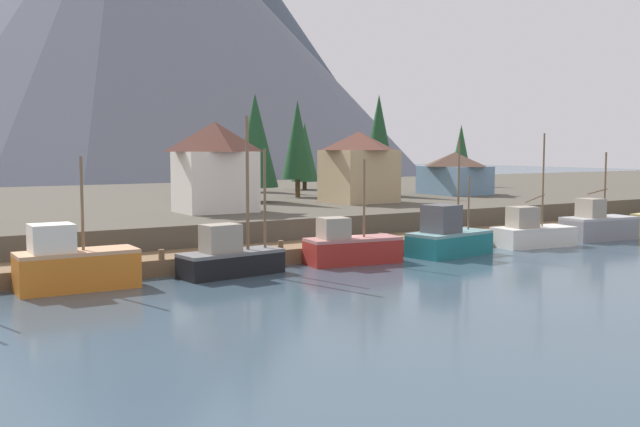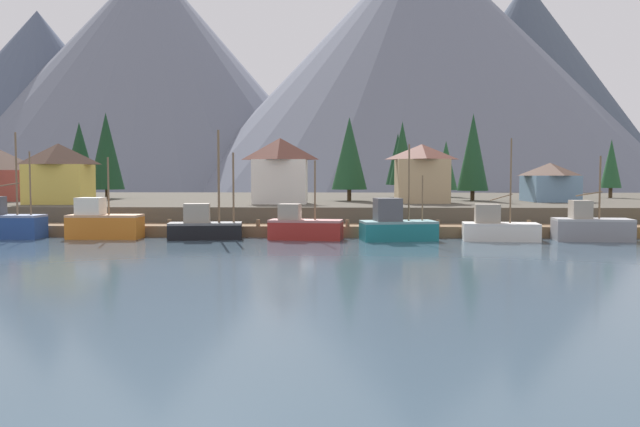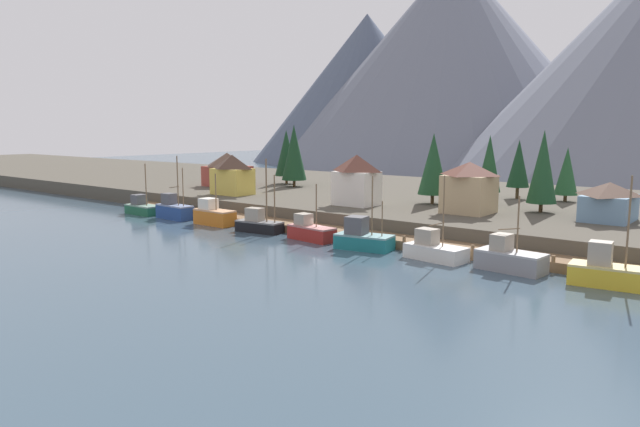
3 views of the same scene
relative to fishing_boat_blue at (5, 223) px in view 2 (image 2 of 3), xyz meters
The scene contains 27 objects.
ground_plane 33.83m from the fishing_boat_blue, 39.42° to the left, with size 400.00×400.00×1.00m, color #384C5B.
dock 26.34m from the fishing_boat_blue, ahead, with size 80.00×4.00×1.60m.
shoreline_bank 42.43m from the fishing_boat_blue, 52.04° to the left, with size 400.00×56.00×2.50m, color #4C473D.
mountain_west_peak 159.39m from the fishing_boat_blue, 114.25° to the left, with size 89.38×89.38×56.68m, color #4C566B.
mountain_central_peak 154.45m from the fishing_boat_blue, 101.57° to the left, with size 127.12×127.12×73.89m, color slate.
mountain_east_peak 147.06m from the fishing_boat_blue, 68.24° to the left, with size 140.50×140.50×74.50m, color slate.
mountain_far_ridge 167.19m from the fishing_boat_blue, 58.96° to the left, with size 87.31×87.31×63.66m, color #475160.
fishing_boat_blue is the anchor object (origin of this frame).
fishing_boat_orange 8.65m from the fishing_boat_blue, ahead, with size 6.27×2.51×7.12m.
fishing_boat_black 17.63m from the fishing_boat_blue, ahead, with size 6.49×3.06×9.45m.
fishing_boat_red 26.28m from the fishing_boat_blue, ahead, with size 6.49×3.07×6.81m.
fishing_boat_teal 34.20m from the fishing_boat_blue, ahead, with size 6.65×3.90×8.17m.
fishing_boat_white 42.91m from the fishing_boat_blue, ahead, with size 6.54×3.53×8.66m.
fishing_boat_grey 50.72m from the fishing_boat_blue, ahead, with size 6.49×3.33×7.19m.
house_yellow 13.02m from the fishing_boat_blue, 92.69° to the left, with size 6.64×4.46×6.45m.
house_tan 42.23m from the fishing_boat_blue, 23.38° to the left, with size 5.91×5.82×6.53m.
house_white 27.25m from the fishing_boat_blue, 31.17° to the left, with size 6.01×4.60×7.08m.
house_red 24.71m from the fishing_boat_blue, 118.87° to the left, with size 7.62×6.83×6.18m.
house_blue 58.12m from the fishing_boat_blue, 21.15° to the left, with size 5.44×7.22×4.55m.
conifer_near_left 74.64m from the fishing_boat_blue, 26.77° to the left, with size 2.77×2.77×8.00m.
conifer_near_right 52.38m from the fishing_boat_blue, 43.67° to the left, with size 3.39×3.39×9.00m.
conifer_mid_left 45.80m from the fishing_boat_blue, 34.64° to the left, with size 3.28×3.28×9.84m.
conifer_mid_right 29.19m from the fishing_boat_blue, 92.60° to the left, with size 4.56×4.56×11.32m.
conifer_back_left 32.95m from the fishing_boat_blue, 101.15° to the left, with size 4.43×4.43×10.34m.
conifer_back_right 51.55m from the fishing_boat_blue, 26.93° to the left, with size 3.76×3.76×10.56m.
conifer_centre 57.95m from the fishing_boat_blue, 39.49° to the left, with size 3.32×3.32×7.98m.
conifer_far_left 38.23m from the fishing_boat_blue, 35.70° to the left, with size 4.26×4.26×10.06m.
Camera 2 is at (3.32, -56.62, 5.47)m, focal length 35.93 mm.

